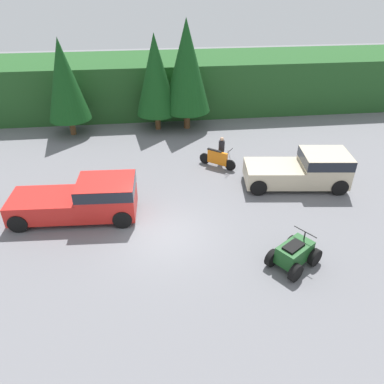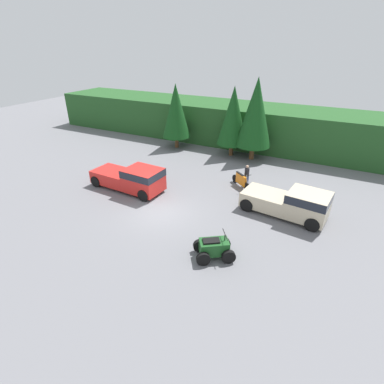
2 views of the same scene
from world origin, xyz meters
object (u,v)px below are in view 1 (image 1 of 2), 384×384
object	(u,v)px
pickup_truck_red	(85,198)
pickup_truck_second	(306,169)
dirt_bike	(217,159)
rider_person	(221,150)
quad_atv	(294,254)

from	to	relation	value
pickup_truck_red	pickup_truck_second	bearing A→B (deg)	11.03
dirt_bike	rider_person	size ratio (longest dim) A/B	1.12
pickup_truck_second	quad_atv	bearing A→B (deg)	-107.94
pickup_truck_second	quad_atv	world-z (taller)	pickup_truck_second
pickup_truck_second	rider_person	world-z (taller)	pickup_truck_second
dirt_bike	rider_person	bearing A→B (deg)	90.44
rider_person	pickup_truck_red	bearing A→B (deg)	-97.38
quad_atv	dirt_bike	bearing A→B (deg)	64.99
quad_atv	rider_person	xyz separation A→B (m)	(-1.15, 8.52, 0.36)
pickup_truck_red	pickup_truck_second	world-z (taller)	same
pickup_truck_red	quad_atv	size ratio (longest dim) A/B	2.42
pickup_truck_red	quad_atv	xyz separation A→B (m)	(8.03, -4.14, -0.43)
quad_atv	rider_person	bearing A→B (deg)	62.78
pickup_truck_second	rider_person	xyz separation A→B (m)	(-3.74, 2.86, -0.07)
quad_atv	rider_person	world-z (taller)	rider_person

